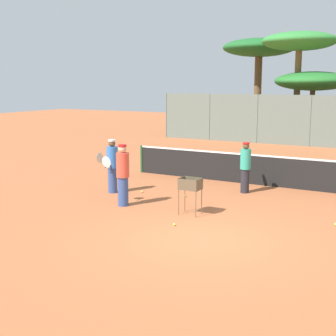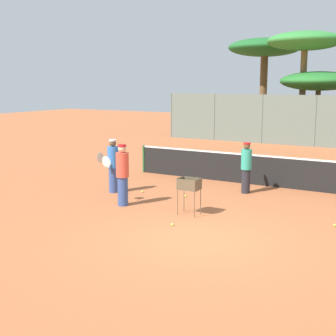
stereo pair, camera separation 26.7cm
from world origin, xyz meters
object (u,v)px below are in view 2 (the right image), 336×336
(player_red_cap, at_px, (122,174))
(ball_cart, at_px, (189,187))
(player_white_outfit, at_px, (113,165))
(tennis_net, at_px, (281,172))
(player_yellow_shirt, at_px, (246,167))

(player_red_cap, relative_size, ball_cart, 1.79)
(player_white_outfit, height_order, ball_cart, player_white_outfit)
(tennis_net, bearing_deg, player_white_outfit, -142.68)
(player_white_outfit, height_order, player_yellow_shirt, player_white_outfit)
(tennis_net, height_order, player_yellow_shirt, player_yellow_shirt)
(tennis_net, height_order, player_red_cap, player_red_cap)
(player_red_cap, distance_m, ball_cart, 2.11)
(tennis_net, relative_size, ball_cart, 11.21)
(player_red_cap, xyz_separation_m, ball_cart, (2.10, 0.12, -0.16))
(tennis_net, distance_m, player_white_outfit, 5.65)
(player_yellow_shirt, distance_m, ball_cart, 3.19)
(ball_cart, bearing_deg, player_white_outfit, 162.30)
(player_white_outfit, distance_m, ball_cart, 3.49)
(player_yellow_shirt, bearing_deg, player_red_cap, 127.98)
(player_yellow_shirt, height_order, ball_cart, player_yellow_shirt)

